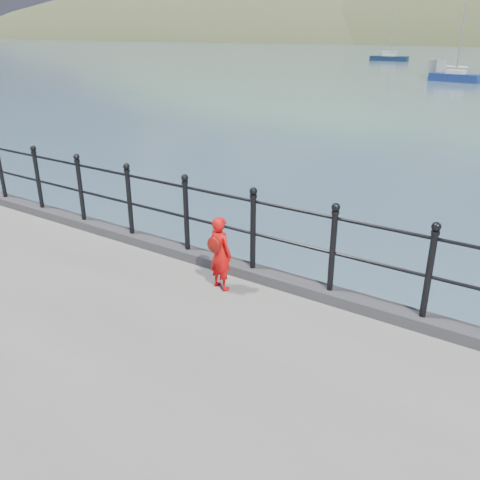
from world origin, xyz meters
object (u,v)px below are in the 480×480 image
Objects in this scene: sailboat_port at (455,78)px; sailboat_left at (389,59)px; railing at (218,215)px; launch_white at (437,67)px; child at (220,253)px.

sailboat_left is at bearing 128.95° from sailboat_port.
sailboat_port is 0.85× the size of sailboat_left.
sailboat_port is at bearing 98.13° from railing.
sailboat_left reaches higher than railing.
sailboat_port reaches higher than launch_white.
child reaches higher than launch_white.
railing is at bearing -71.56° from sailboat_port.
child is at bearing -75.60° from sailboat_left.
launch_white is at bearing 100.51° from railing.
launch_white is at bearing -64.84° from sailboat_left.
railing is 17.39× the size of child.
railing is 2.74× the size of sailboat_port.
launch_white is (-8.95, 48.25, -0.90)m from railing.
sailboat_left is at bearing 106.78° from railing.
railing is 2.32× the size of sailboat_left.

